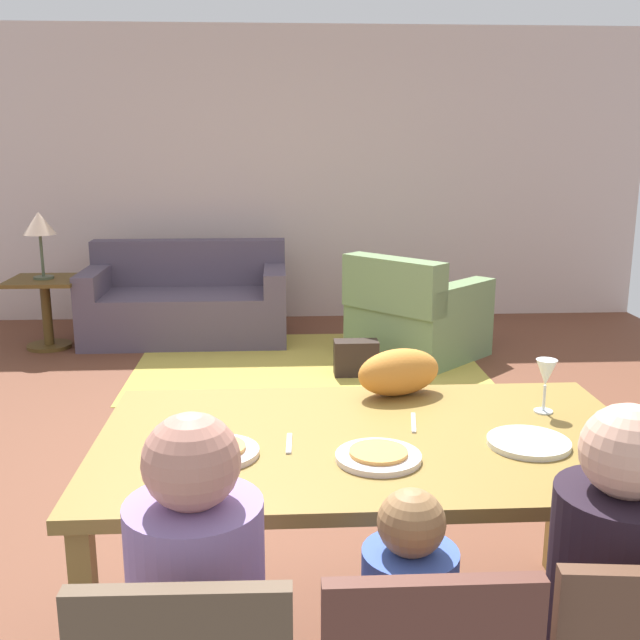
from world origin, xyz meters
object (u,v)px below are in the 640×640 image
object	(u,v)px
plate_near_woman	(529,443)
plate_near_man	(217,452)
plate_near_child	(378,457)
side_table	(46,303)
handbag	(356,358)
couch	(187,304)
armchair	(415,317)
dining_table	(370,457)
cat	(399,372)
wine_glass	(546,375)
table_lamp	(39,226)
person_woman	(603,639)

from	to	relation	value
plate_near_woman	plate_near_man	bearing A→B (deg)	-178.78
plate_near_man	plate_near_child	world-z (taller)	same
side_table	handbag	distance (m)	2.63
couch	armchair	distance (m)	1.98
dining_table	armchair	xyz separation A→B (m)	(0.79, 3.47, -0.37)
armchair	cat	bearing A→B (deg)	-101.67
dining_table	plate_near_child	world-z (taller)	plate_near_child
wine_glass	side_table	distance (m)	4.69
couch	handbag	distance (m)	1.78
couch	table_lamp	distance (m)	1.34
cat	dining_table	bearing A→B (deg)	-131.00
plate_near_child	armchair	size ratio (longest dim) A/B	0.21
table_lamp	side_table	bearing A→B (deg)	-90.00
plate_near_child	side_table	world-z (taller)	plate_near_child
dining_table	person_woman	xyz separation A→B (m)	(0.47, -0.68, -0.18)
handbag	armchair	bearing A→B (deg)	42.19
dining_table	armchair	world-z (taller)	armchair
dining_table	person_woman	size ratio (longest dim) A/B	1.54
plate_near_man	plate_near_child	bearing A→B (deg)	-7.28
cat	side_table	xyz separation A→B (m)	(-2.34, 3.52, -0.47)
cat	table_lamp	size ratio (longest dim) A/B	0.59
plate_near_woman	handbag	bearing A→B (deg)	93.57
cat	handbag	bearing A→B (deg)	67.25
plate_near_child	armchair	xyz separation A→B (m)	(0.79, 3.65, -0.45)
plate_near_child	dining_table	bearing A→B (deg)	90.00
wine_glass	dining_table	bearing A→B (deg)	-163.68
couch	side_table	xyz separation A→B (m)	(-1.12, -0.26, 0.07)
plate_near_woman	cat	distance (m)	0.59
wine_glass	person_woman	world-z (taller)	person_woman
dining_table	armchair	size ratio (longest dim) A/B	1.41
couch	side_table	world-z (taller)	couch
plate_near_woman	person_woman	world-z (taller)	person_woman
dining_table	plate_near_man	world-z (taller)	plate_near_man
wine_glass	table_lamp	distance (m)	4.66
side_table	wine_glass	bearing A→B (deg)	-53.09
person_woman	armchair	distance (m)	4.16
person_woman	cat	bearing A→B (deg)	106.87
plate_near_woman	table_lamp	bearing A→B (deg)	123.52
plate_near_man	table_lamp	distance (m)	4.39
dining_table	side_table	xyz separation A→B (m)	(-2.19, 3.91, -0.31)
dining_table	plate_near_man	distance (m)	0.49
plate_near_woman	side_table	bearing A→B (deg)	123.52
dining_table	plate_near_child	bearing A→B (deg)	-90.00
plate_near_man	handbag	bearing A→B (deg)	76.60
plate_near_child	cat	bearing A→B (deg)	75.27
couch	table_lamp	bearing A→B (deg)	-166.97
dining_table	plate_near_woman	size ratio (longest dim) A/B	6.83
plate_near_man	side_table	distance (m)	4.40
wine_glass	person_woman	xyz separation A→B (m)	(-0.14, -0.86, -0.38)
plate_near_child	armchair	distance (m)	3.76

